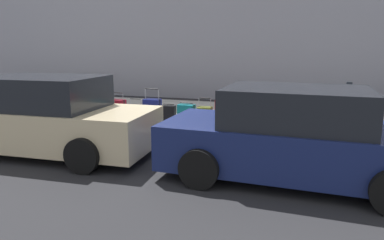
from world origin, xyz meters
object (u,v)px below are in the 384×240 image
(suitcase_red_10, at_px, (101,110))
(parked_car_beige_1, at_px, (44,118))
(suitcase_teal_5, at_px, (186,117))
(parking_meter, at_px, (348,102))
(suitcase_navy_0, at_px, (292,122))
(suitcase_red_3, at_px, (225,116))
(suitcase_silver_8, at_px, (136,115))
(suitcase_maroon_9, at_px, (117,112))
(suitcase_black_6, at_px, (169,117))
(suitcase_navy_7, at_px, (152,113))
(parked_car_navy_0, at_px, (294,137))
(suitcase_olive_4, at_px, (205,119))
(suitcase_silver_1, at_px, (268,121))
(fire_hydrant, at_px, (78,106))
(suitcase_maroon_2, at_px, (247,119))
(bollard_post, at_px, (59,108))

(suitcase_red_10, relative_size, parked_car_beige_1, 0.21)
(suitcase_teal_5, height_order, parking_meter, parking_meter)
(suitcase_navy_0, bearing_deg, suitcase_red_3, 3.58)
(suitcase_silver_8, distance_m, suitcase_maroon_9, 0.53)
(suitcase_red_3, relative_size, parked_car_beige_1, 0.18)
(suitcase_navy_0, distance_m, suitcase_teal_5, 2.54)
(suitcase_teal_5, bearing_deg, parking_meter, -175.18)
(suitcase_black_6, distance_m, suitcase_silver_8, 0.99)
(suitcase_maroon_9, relative_size, suitcase_red_10, 0.90)
(suitcase_navy_0, xyz_separation_m, suitcase_navy_7, (3.49, 0.05, 0.03))
(suitcase_red_3, relative_size, suitcase_teal_5, 1.22)
(suitcase_navy_7, relative_size, parked_car_navy_0, 0.23)
(suitcase_olive_4, xyz_separation_m, suitcase_black_6, (0.95, -0.01, -0.01))
(suitcase_navy_0, relative_size, suitcase_maroon_9, 0.83)
(suitcase_silver_1, relative_size, fire_hydrant, 0.90)
(suitcase_navy_0, height_order, parked_car_beige_1, parked_car_beige_1)
(suitcase_maroon_9, bearing_deg, suitcase_black_6, 179.18)
(suitcase_black_6, height_order, suitcase_maroon_9, suitcase_maroon_9)
(suitcase_black_6, height_order, suitcase_silver_8, suitcase_silver_8)
(suitcase_black_6, relative_size, parked_car_beige_1, 0.14)
(suitcase_maroon_2, distance_m, parked_car_navy_0, 2.66)
(suitcase_teal_5, height_order, suitcase_silver_8, suitcase_silver_8)
(suitcase_silver_1, height_order, fire_hydrant, fire_hydrant)
(suitcase_red_3, height_order, suitcase_olive_4, suitcase_red_3)
(parked_car_beige_1, bearing_deg, suitcase_maroon_2, -147.87)
(suitcase_olive_4, xyz_separation_m, parked_car_navy_0, (-2.15, 2.30, 0.29))
(suitcase_black_6, relative_size, suitcase_silver_8, 0.90)
(bollard_post, bearing_deg, suitcase_maroon_9, -176.26)
(suitcase_silver_1, xyz_separation_m, parked_car_beige_1, (4.31, 2.32, 0.27))
(parked_car_navy_0, bearing_deg, suitcase_black_6, -36.70)
(suitcase_red_10, bearing_deg, suitcase_silver_8, -178.92)
(parking_meter, bearing_deg, suitcase_olive_4, 5.55)
(suitcase_teal_5, bearing_deg, suitcase_maroon_9, -0.78)
(suitcase_olive_4, bearing_deg, fire_hydrant, -1.00)
(suitcase_black_6, height_order, suitcase_red_10, suitcase_red_10)
(suitcase_maroon_9, distance_m, parked_car_navy_0, 5.16)
(suitcase_maroon_2, distance_m, suitcase_black_6, 1.96)
(suitcase_maroon_9, relative_size, fire_hydrant, 1.06)
(fire_hydrant, xyz_separation_m, parking_meter, (-6.89, -0.25, 0.40))
(suitcase_red_10, distance_m, parked_car_navy_0, 5.67)
(suitcase_navy_0, xyz_separation_m, suitcase_silver_8, (3.99, 0.00, -0.08))
(suitcase_navy_0, bearing_deg, suitcase_silver_1, 12.08)
(suitcase_navy_0, height_order, suitcase_black_6, suitcase_navy_0)
(suitcase_maroon_2, xyz_separation_m, suitcase_black_6, (1.96, 0.08, -0.05))
(fire_hydrant, distance_m, parked_car_navy_0, 6.28)
(suitcase_maroon_2, distance_m, suitcase_olive_4, 1.02)
(suitcase_olive_4, distance_m, bollard_post, 4.19)
(suitcase_navy_7, xyz_separation_m, fire_hydrant, (2.23, 0.02, 0.07))
(suitcase_navy_0, xyz_separation_m, suitcase_silver_1, (0.54, 0.12, 0.01))
(parking_meter, bearing_deg, suitcase_navy_7, 2.83)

